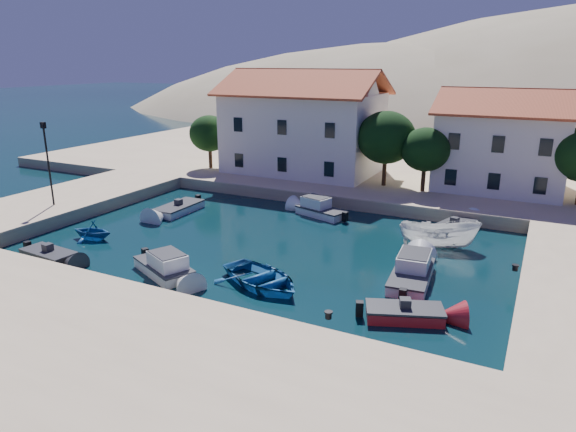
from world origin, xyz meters
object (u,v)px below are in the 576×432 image
object	(u,v)px
cabin_cruiser_south	(164,266)
boat_east	(438,247)
building_left	(303,120)
rowboat_south	(262,285)
lamppost	(47,156)
building_mid	(503,139)
cabin_cruiser_east	(412,274)

from	to	relation	value
cabin_cruiser_south	boat_east	distance (m)	17.18
building_left	boat_east	bearing A→B (deg)	-40.19
building_left	rowboat_south	size ratio (longest dim) A/B	2.75
lamppost	rowboat_south	bearing A→B (deg)	-10.24
rowboat_south	boat_east	distance (m)	12.49
building_mid	boat_east	size ratio (longest dim) A/B	2.08
building_mid	cabin_cruiser_east	world-z (taller)	building_mid
lamppost	building_mid	bearing A→B (deg)	35.45
building_left	building_mid	world-z (taller)	building_left
cabin_cruiser_south	rowboat_south	size ratio (longest dim) A/B	0.86
building_mid	cabin_cruiser_south	world-z (taller)	building_mid
cabin_cruiser_east	boat_east	world-z (taller)	cabin_cruiser_east
building_left	rowboat_south	world-z (taller)	building_left
building_left	cabin_cruiser_east	distance (m)	25.70
lamppost	boat_east	world-z (taller)	lamppost
building_left	cabin_cruiser_east	size ratio (longest dim) A/B	2.94
building_left	cabin_cruiser_east	bearing A→B (deg)	-51.27
lamppost	rowboat_south	xyz separation A→B (m)	(20.20, -3.65, -4.75)
cabin_cruiser_south	rowboat_south	bearing A→B (deg)	36.23
lamppost	rowboat_south	distance (m)	21.07
cabin_cruiser_south	building_mid	bearing A→B (deg)	84.59
building_mid	cabin_cruiser_south	distance (m)	30.20
lamppost	cabin_cruiser_south	size ratio (longest dim) A/B	1.35
lamppost	cabin_cruiser_east	size ratio (longest dim) A/B	1.24
building_mid	rowboat_south	world-z (taller)	building_mid
building_mid	rowboat_south	xyz separation A→B (m)	(-9.30, -24.65, -5.22)
building_left	lamppost	size ratio (longest dim) A/B	2.36
lamppost	cabin_cruiser_east	bearing A→B (deg)	0.86
boat_east	cabin_cruiser_south	bearing A→B (deg)	112.37
lamppost	cabin_cruiser_south	xyz separation A→B (m)	(14.55, -4.81, -4.28)
building_left	lamppost	distance (m)	23.10
building_mid	cabin_cruiser_south	xyz separation A→B (m)	(-14.95, -25.81, -4.75)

